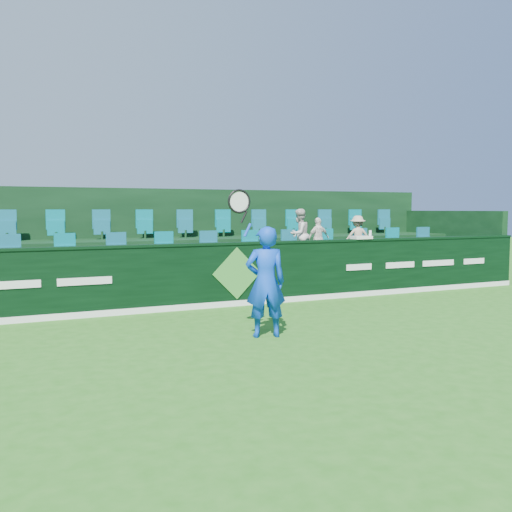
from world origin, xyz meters
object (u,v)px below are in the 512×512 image
spectator_middle (318,238)px  spectator_right (358,237)px  tennis_player (265,281)px  drinks_bottle (370,234)px  spectator_left (299,234)px  towel (361,237)px

spectator_middle → spectator_right: spectator_right is taller
tennis_player → spectator_right: (4.63, 4.08, 0.44)m
spectator_middle → spectator_right: size_ratio=0.96×
drinks_bottle → spectator_left: bearing=139.2°
spectator_left → towel: (1.04, -1.12, -0.04)m
spectator_middle → towel: (0.49, -1.12, 0.06)m
tennis_player → spectator_right: tennis_player is taller
towel → drinks_bottle: (0.26, 0.00, 0.06)m
spectator_left → towel: size_ratio=2.76×
spectator_left → towel: bearing=108.9°
spectator_left → spectator_right: (1.72, 0.00, -0.09)m
spectator_left → spectator_middle: 0.56m
tennis_player → spectator_middle: bearing=49.8°
spectator_left → drinks_bottle: 1.71m
spectator_left → tennis_player: bearing=30.5°
spectator_middle → drinks_bottle: bearing=120.0°
spectator_middle → drinks_bottle: (0.75, -1.12, 0.13)m
spectator_left → drinks_bottle: size_ratio=6.35×
tennis_player → towel: 4.96m
spectator_right → towel: spectator_right is taller
tennis_player → spectator_right: 6.19m
tennis_player → spectator_right: size_ratio=2.23×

